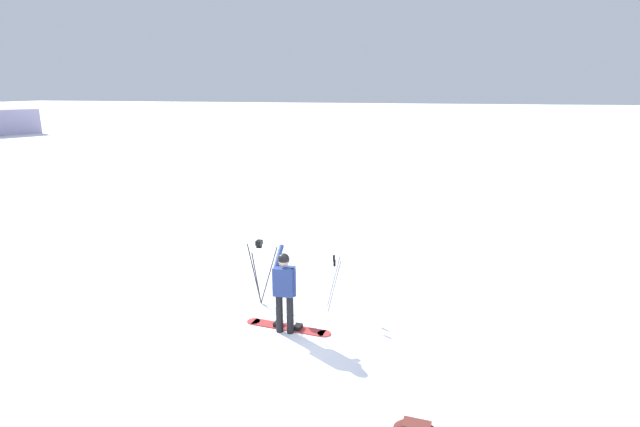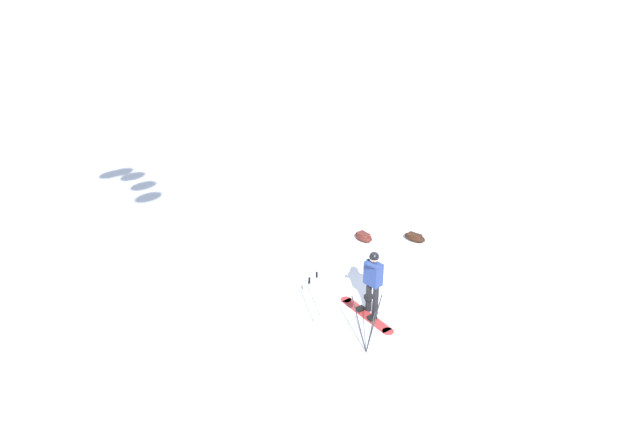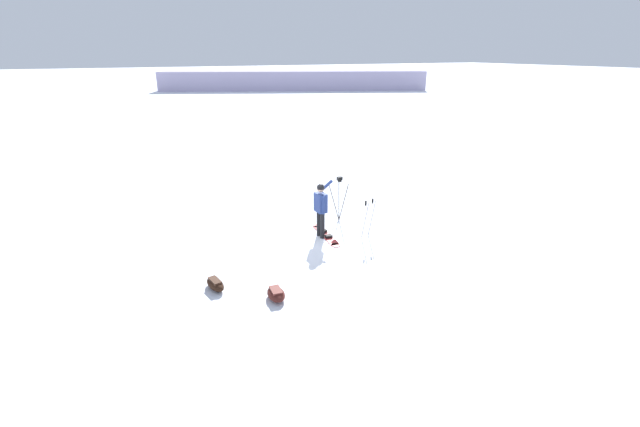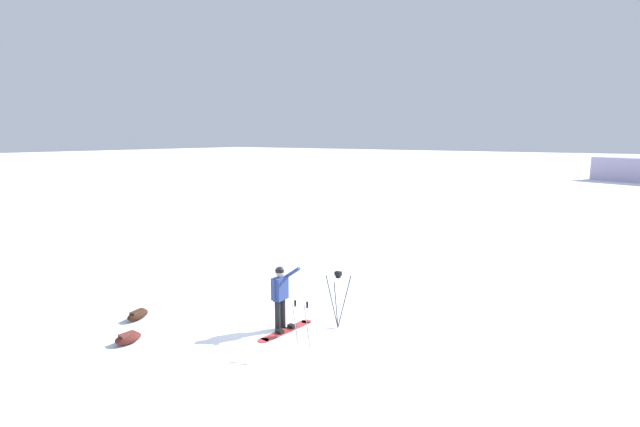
{
  "view_description": "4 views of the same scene",
  "coord_description": "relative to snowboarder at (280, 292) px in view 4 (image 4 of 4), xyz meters",
  "views": [
    {
      "loc": [
        -2.54,
        7.67,
        4.73
      ],
      "look_at": [
        -0.16,
        -1.42,
        2.3
      ],
      "focal_mm": 27.23,
      "sensor_mm": 36.0,
      "label": 1
    },
    {
      "loc": [
        7.74,
        -8.58,
        7.75
      ],
      "look_at": [
        -0.1,
        -1.9,
        2.86
      ],
      "focal_mm": 30.34,
      "sensor_mm": 36.0,
      "label": 2
    },
    {
      "loc": [
        -10.52,
        4.55,
        5.29
      ],
      "look_at": [
        -0.31,
        -0.32,
        1.03
      ],
      "focal_mm": 24.37,
      "sensor_mm": 36.0,
      "label": 3
    },
    {
      "loc": [
        -8.54,
        -8.22,
        4.89
      ],
      "look_at": [
        -0.06,
        -2.2,
        3.21
      ],
      "focal_mm": 26.92,
      "sensor_mm": 36.0,
      "label": 4
    }
  ],
  "objects": [
    {
      "name": "ground_plane",
      "position": [
        -0.36,
        0.67,
        -1.01
      ],
      "size": [
        300.0,
        300.0,
        0.0
      ],
      "primitive_type": "plane",
      "color": "white"
    },
    {
      "name": "snowboarder",
      "position": [
        0.0,
        0.0,
        0.0
      ],
      "size": [
        0.49,
        0.63,
        1.68
      ],
      "color": "black",
      "rests_on": "ground_plane"
    },
    {
      "name": "snowboard",
      "position": [
        -0.0,
        -0.17,
        -0.98
      ],
      "size": [
        1.82,
        0.4,
        0.1
      ],
      "color": "#B23333",
      "rests_on": "ground_plane"
    },
    {
      "name": "gear_bag_large",
      "position": [
        -2.74,
        2.44,
        -0.88
      ],
      "size": [
        0.67,
        0.42,
        0.25
      ],
      "color": "#4C1E19",
      "rests_on": "ground_plane"
    },
    {
      "name": "camera_tripod",
      "position": [
        0.96,
        -1.12,
        0.05
      ],
      "size": [
        0.75,
        0.58,
        1.5
      ],
      "color": "#262628",
      "rests_on": "ground_plane"
    },
    {
      "name": "gear_bag_small",
      "position": [
        -1.71,
        3.58,
        -0.88
      ],
      "size": [
        0.73,
        0.43,
        0.25
      ],
      "color": "black",
      "rests_on": "ground_plane"
    },
    {
      "name": "ski_poles",
      "position": [
        -0.72,
        -1.22,
        -0.21
      ],
      "size": [
        0.37,
        0.35,
        1.2
      ],
      "color": "gray",
      "rests_on": "ground_plane"
    }
  ]
}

